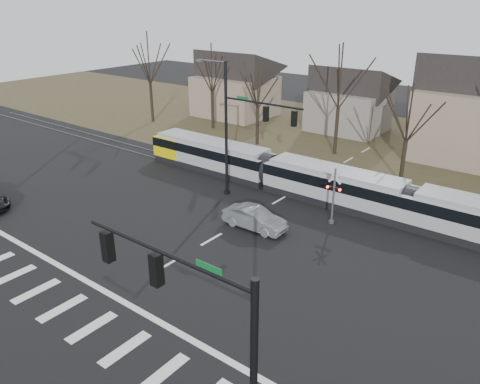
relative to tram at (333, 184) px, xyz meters
The scene contains 15 objects.
ground 16.42m from the tram, 101.89° to the right, with size 140.00×140.00×0.00m, color black.
grass_verge 16.42m from the tram, 101.89° to the left, with size 140.00×28.00×0.01m, color #38331E.
crosswalk 20.34m from the tram, 99.56° to the right, with size 27.00×2.60×0.01m.
stop_line 18.18m from the tram, 100.71° to the right, with size 28.00×0.35×0.01m, color silver.
lane_dashes 3.68m from the tram, behind, with size 0.18×30.00×0.01m.
rail_pair 3.67m from the tram, behind, with size 90.00×1.52×0.06m.
tram is the anchor object (origin of this frame).
sedan 7.40m from the tram, 106.64° to the right, with size 4.47×1.68×1.46m, color slate.
signal_pole_near_right 23.30m from the tram, 72.95° to the right, with size 6.72×0.44×8.00m.
signal_pole_far 7.96m from the tram, 148.78° to the right, with size 9.28×0.44×10.20m.
rail_crossing_signal 3.62m from the tram, 63.02° to the right, with size 1.08×0.36×4.00m.
tree_row 10.69m from the tram, 97.79° to the left, with size 59.20×7.20×10.00m.
house_a 29.65m from the tram, 142.39° to the left, with size 9.72×8.64×8.60m.
house_b 21.82m from the tram, 112.70° to the left, with size 8.64×7.56×7.65m.
house_c 18.30m from the tram, 71.67° to the left, with size 10.80×8.64×10.10m.
Camera 1 is at (17.60, -13.89, 14.32)m, focal length 35.00 mm.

